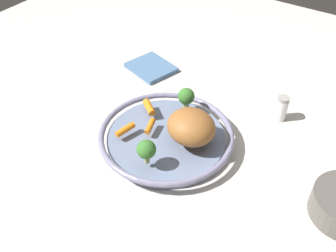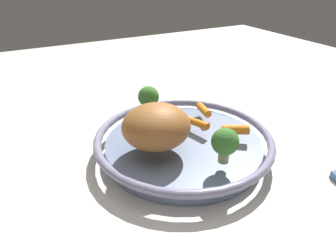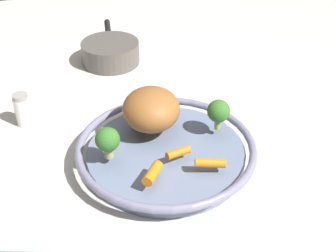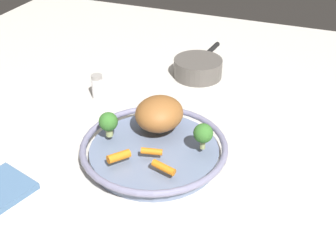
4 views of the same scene
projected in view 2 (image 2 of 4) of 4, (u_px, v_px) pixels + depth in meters
ground_plane at (183, 153)px, 0.61m from camera, size 2.00×2.00×0.00m
serving_bowl at (183, 143)px, 0.60m from camera, size 0.34×0.34×0.04m
roast_chicken_piece at (156, 126)px, 0.53m from camera, size 0.14×0.14×0.08m
baby_carrot_back at (204, 110)px, 0.66m from camera, size 0.03×0.06×0.02m
baby_carrot_right at (235, 130)px, 0.58m from camera, size 0.05×0.05×0.02m
baby_carrot_near_rim at (198, 123)px, 0.61m from camera, size 0.03×0.05×0.02m
broccoli_floret_large at (149, 97)px, 0.64m from camera, size 0.04×0.04×0.06m
broccoli_floret_small at (225, 143)px, 0.49m from camera, size 0.04×0.04×0.06m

